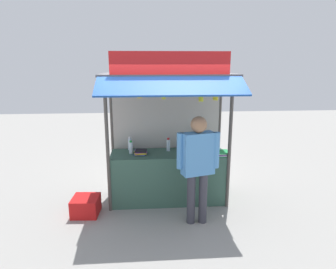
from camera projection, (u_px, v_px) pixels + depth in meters
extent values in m
plane|color=gray|center=(168.00, 199.00, 5.64)|extent=(20.00, 20.00, 0.00)
cube|color=#385B4C|center=(168.00, 177.00, 5.54)|extent=(2.08, 0.69, 0.92)
cylinder|color=#4C4742|center=(108.00, 147.00, 4.96)|extent=(0.06, 0.06, 2.31)
cylinder|color=#4C4742|center=(230.00, 145.00, 5.11)|extent=(0.06, 0.06, 2.31)
cylinder|color=#4C4742|center=(112.00, 136.00, 5.70)|extent=(0.06, 0.06, 2.31)
cylinder|color=#4C4742|center=(219.00, 134.00, 5.85)|extent=(0.06, 0.06, 2.31)
cube|color=#B7B2A8|center=(166.00, 136.00, 5.78)|extent=(2.03, 0.04, 2.26)
cube|color=#3F3F44|center=(168.00, 75.00, 5.03)|extent=(2.28, 0.97, 0.04)
cube|color=#194799|center=(172.00, 86.00, 4.35)|extent=(2.24, 0.51, 0.26)
cube|color=red|center=(170.00, 63.00, 4.56)|extent=(1.87, 0.04, 0.35)
cylinder|color=#59544C|center=(170.00, 82.00, 4.68)|extent=(1.97, 0.02, 0.02)
cylinder|color=silver|center=(130.00, 144.00, 5.61)|extent=(0.07, 0.07, 0.22)
cylinder|color=white|center=(130.00, 138.00, 5.58)|extent=(0.05, 0.05, 0.03)
cylinder|color=silver|center=(168.00, 145.00, 5.54)|extent=(0.07, 0.07, 0.22)
cylinder|color=red|center=(168.00, 139.00, 5.51)|extent=(0.05, 0.05, 0.03)
cylinder|color=silver|center=(131.00, 148.00, 5.39)|extent=(0.07, 0.07, 0.21)
cylinder|color=#198C33|center=(131.00, 141.00, 5.36)|extent=(0.04, 0.04, 0.03)
cylinder|color=silver|center=(213.00, 144.00, 5.69)|extent=(0.06, 0.06, 0.20)
cylinder|color=blue|center=(213.00, 138.00, 5.66)|extent=(0.04, 0.04, 0.03)
cube|color=green|center=(193.00, 157.00, 5.21)|extent=(0.22, 0.28, 0.01)
cube|color=yellow|center=(192.00, 156.00, 5.22)|extent=(0.22, 0.28, 0.01)
cube|color=purple|center=(193.00, 155.00, 5.21)|extent=(0.24, 0.29, 0.01)
cube|color=orange|center=(193.00, 155.00, 5.22)|extent=(0.24, 0.29, 0.01)
cube|color=green|center=(193.00, 154.00, 5.22)|extent=(0.22, 0.28, 0.01)
cube|color=black|center=(140.00, 154.00, 5.37)|extent=(0.23, 0.25, 0.01)
cube|color=blue|center=(140.00, 153.00, 5.36)|extent=(0.23, 0.25, 0.01)
cube|color=yellow|center=(140.00, 153.00, 5.35)|extent=(0.23, 0.25, 0.01)
cube|color=purple|center=(140.00, 152.00, 5.36)|extent=(0.21, 0.24, 0.01)
cube|color=yellow|center=(141.00, 152.00, 5.35)|extent=(0.20, 0.23, 0.01)
cube|color=purple|center=(141.00, 151.00, 5.35)|extent=(0.22, 0.25, 0.01)
cube|color=black|center=(141.00, 151.00, 5.35)|extent=(0.23, 0.25, 0.01)
cube|color=green|center=(223.00, 155.00, 5.28)|extent=(0.21, 0.24, 0.01)
cube|color=white|center=(223.00, 155.00, 5.29)|extent=(0.22, 0.25, 0.01)
cube|color=white|center=(223.00, 154.00, 5.29)|extent=(0.23, 0.25, 0.01)
cube|color=purple|center=(224.00, 154.00, 5.28)|extent=(0.20, 0.23, 0.01)
cube|color=green|center=(223.00, 153.00, 5.28)|extent=(0.21, 0.23, 0.01)
cube|color=white|center=(223.00, 152.00, 5.29)|extent=(0.20, 0.23, 0.01)
cube|color=green|center=(223.00, 152.00, 5.28)|extent=(0.21, 0.24, 0.01)
cube|color=green|center=(223.00, 151.00, 5.28)|extent=(0.21, 0.23, 0.01)
cylinder|color=#332D23|center=(201.00, 87.00, 4.74)|extent=(0.01, 0.01, 0.13)
cylinder|color=olive|center=(201.00, 92.00, 4.76)|extent=(0.04, 0.04, 0.04)
ellipsoid|color=yellow|center=(202.00, 97.00, 4.78)|extent=(0.03, 0.07, 0.15)
ellipsoid|color=yellow|center=(202.00, 97.00, 4.79)|extent=(0.06, 0.06, 0.16)
ellipsoid|color=yellow|center=(201.00, 97.00, 4.79)|extent=(0.06, 0.03, 0.15)
ellipsoid|color=yellow|center=(200.00, 97.00, 4.79)|extent=(0.07, 0.06, 0.16)
ellipsoid|color=yellow|center=(199.00, 97.00, 4.78)|extent=(0.03, 0.09, 0.15)
ellipsoid|color=yellow|center=(200.00, 97.00, 4.76)|extent=(0.07, 0.07, 0.15)
ellipsoid|color=yellow|center=(201.00, 97.00, 4.76)|extent=(0.06, 0.03, 0.15)
ellipsoid|color=yellow|center=(202.00, 97.00, 4.76)|extent=(0.06, 0.07, 0.16)
cylinder|color=#332D23|center=(140.00, 86.00, 4.66)|extent=(0.01, 0.01, 0.07)
cylinder|color=olive|center=(140.00, 89.00, 4.67)|extent=(0.04, 0.04, 0.04)
ellipsoid|color=yellow|center=(141.00, 94.00, 4.69)|extent=(0.04, 0.08, 0.15)
ellipsoid|color=yellow|center=(141.00, 94.00, 4.70)|extent=(0.05, 0.06, 0.15)
ellipsoid|color=yellow|center=(140.00, 94.00, 4.71)|extent=(0.07, 0.03, 0.15)
ellipsoid|color=yellow|center=(139.00, 94.00, 4.71)|extent=(0.07, 0.06, 0.15)
ellipsoid|color=yellow|center=(138.00, 94.00, 4.69)|extent=(0.04, 0.08, 0.14)
ellipsoid|color=yellow|center=(139.00, 94.00, 4.68)|extent=(0.05, 0.05, 0.15)
ellipsoid|color=yellow|center=(140.00, 94.00, 4.67)|extent=(0.08, 0.04, 0.14)
ellipsoid|color=yellow|center=(141.00, 94.00, 4.68)|extent=(0.07, 0.07, 0.15)
cylinder|color=#332D23|center=(164.00, 86.00, 4.69)|extent=(0.01, 0.01, 0.09)
cylinder|color=olive|center=(164.00, 90.00, 4.70)|extent=(0.04, 0.04, 0.04)
ellipsoid|color=yellow|center=(165.00, 95.00, 4.73)|extent=(0.03, 0.06, 0.15)
ellipsoid|color=yellow|center=(164.00, 95.00, 4.74)|extent=(0.06, 0.05, 0.15)
ellipsoid|color=yellow|center=(163.00, 95.00, 4.74)|extent=(0.06, 0.04, 0.15)
ellipsoid|color=yellow|center=(163.00, 95.00, 4.73)|extent=(0.04, 0.07, 0.15)
ellipsoid|color=yellow|center=(162.00, 95.00, 4.71)|extent=(0.06, 0.07, 0.15)
ellipsoid|color=yellow|center=(163.00, 95.00, 4.71)|extent=(0.06, 0.04, 0.15)
ellipsoid|color=yellow|center=(164.00, 95.00, 4.71)|extent=(0.06, 0.05, 0.15)
cylinder|color=#332D23|center=(216.00, 86.00, 4.75)|extent=(0.01, 0.01, 0.09)
cylinder|color=olive|center=(216.00, 90.00, 4.77)|extent=(0.04, 0.04, 0.04)
ellipsoid|color=yellow|center=(217.00, 96.00, 4.79)|extent=(0.04, 0.08, 0.17)
ellipsoid|color=yellow|center=(216.00, 95.00, 4.81)|extent=(0.08, 0.07, 0.17)
ellipsoid|color=yellow|center=(215.00, 95.00, 4.81)|extent=(0.08, 0.04, 0.17)
ellipsoid|color=yellow|center=(214.00, 95.00, 4.80)|extent=(0.06, 0.08, 0.17)
ellipsoid|color=yellow|center=(215.00, 96.00, 4.78)|extent=(0.06, 0.07, 0.17)
ellipsoid|color=yellow|center=(216.00, 96.00, 4.76)|extent=(0.09, 0.05, 0.17)
ellipsoid|color=yellow|center=(217.00, 96.00, 4.77)|extent=(0.08, 0.06, 0.17)
cylinder|color=#383842|center=(191.00, 199.00, 4.74)|extent=(0.13, 0.13, 0.84)
cylinder|color=#383842|center=(203.00, 198.00, 4.76)|extent=(0.13, 0.13, 0.84)
cube|color=#4C8CCC|center=(198.00, 154.00, 4.57)|extent=(0.54, 0.34, 0.66)
cylinder|color=#4C8CCC|center=(180.00, 151.00, 4.54)|extent=(0.11, 0.11, 0.56)
cylinder|color=#4C8CCC|center=(216.00, 150.00, 4.58)|extent=(0.11, 0.11, 0.56)
sphere|color=#936B4C|center=(199.00, 125.00, 4.46)|extent=(0.25, 0.25, 0.25)
cube|color=red|center=(86.00, 206.00, 5.07)|extent=(0.47, 0.47, 0.31)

